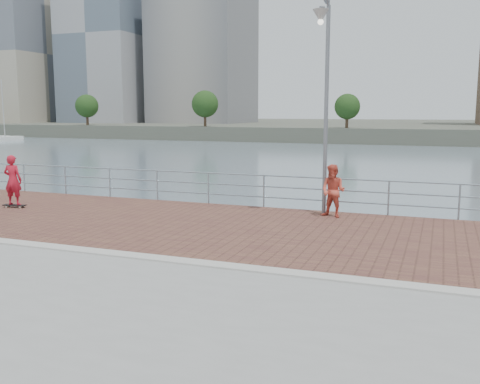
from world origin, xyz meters
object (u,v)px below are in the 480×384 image
(street_lamp, at_px, (324,66))
(bystander, at_px, (333,191))
(guardrail, at_px, (293,189))
(skateboarder, at_px, (13,180))

(street_lamp, xyz_separation_m, bystander, (0.37, 0.04, -3.74))
(guardrail, xyz_separation_m, bystander, (1.51, -0.93, 0.14))
(guardrail, xyz_separation_m, street_lamp, (1.15, -0.97, 3.88))
(guardrail, distance_m, bystander, 1.78)
(street_lamp, bearing_deg, bystander, 6.38)
(street_lamp, bearing_deg, guardrail, 139.74)
(street_lamp, height_order, skateboarder, street_lamp)
(guardrail, height_order, street_lamp, street_lamp)
(guardrail, xyz_separation_m, skateboarder, (-8.91, -3.09, 0.26))
(street_lamp, distance_m, skateboarder, 10.89)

